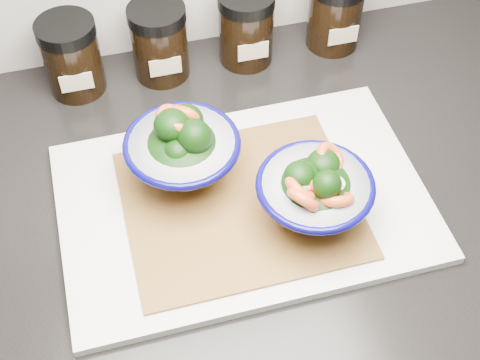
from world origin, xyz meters
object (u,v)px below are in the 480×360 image
object	(u,v)px
bowl_right	(314,193)
spice_jar_b	(159,42)
bowl_left	(183,151)
cutting_board	(243,202)
spice_jar_a	(72,57)
spice_jar_d	(335,12)
spice_jar_c	(246,27)

from	to	relation	value
bowl_right	spice_jar_b	distance (m)	0.34
bowl_left	spice_jar_b	bearing A→B (deg)	86.88
cutting_board	spice_jar_a	size ratio (longest dim) A/B	3.98
spice_jar_d	bowl_right	bearing A→B (deg)	-114.29
bowl_left	spice_jar_d	xyz separation A→B (m)	(0.28, 0.22, -0.01)
spice_jar_b	bowl_left	bearing A→B (deg)	-93.12
spice_jar_d	spice_jar_b	bearing A→B (deg)	180.00
spice_jar_a	spice_jar_b	xyz separation A→B (m)	(0.12, 0.00, 0.00)
bowl_left	spice_jar_d	distance (m)	0.35
spice_jar_d	cutting_board	bearing A→B (deg)	-128.55
cutting_board	bowl_right	distance (m)	0.10
bowl_right	spice_jar_a	size ratio (longest dim) A/B	1.22
spice_jar_a	spice_jar_c	size ratio (longest dim) A/B	1.00
bowl_right	spice_jar_d	size ratio (longest dim) A/B	1.22
bowl_left	bowl_right	size ratio (longest dim) A/B	1.04
cutting_board	spice_jar_c	xyz separation A→B (m)	(0.08, 0.27, 0.05)
cutting_board	bowl_left	bearing A→B (deg)	139.55
bowl_left	bowl_right	xyz separation A→B (m)	(0.13, -0.10, -0.00)
cutting_board	spice_jar_a	distance (m)	0.33
bowl_left	spice_jar_b	size ratio (longest dim) A/B	1.26
bowl_left	spice_jar_b	world-z (taller)	bowl_left
spice_jar_b	spice_jar_d	distance (m)	0.27
spice_jar_c	spice_jar_d	distance (m)	0.14
spice_jar_c	bowl_right	bearing A→B (deg)	-91.16
bowl_left	cutting_board	bearing A→B (deg)	-40.45
bowl_left	spice_jar_c	size ratio (longest dim) A/B	1.26
bowl_right	spice_jar_b	size ratio (longest dim) A/B	1.22
cutting_board	bowl_right	xyz separation A→B (m)	(0.07, -0.05, 0.05)
spice_jar_b	spice_jar_c	size ratio (longest dim) A/B	1.00
spice_jar_b	spice_jar_c	distance (m)	0.13
cutting_board	spice_jar_d	distance (m)	0.35
bowl_right	spice_jar_b	bearing A→B (deg)	110.82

